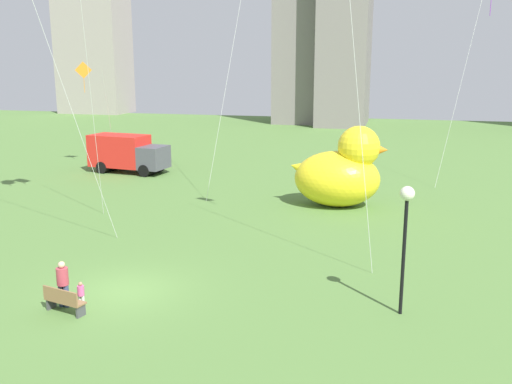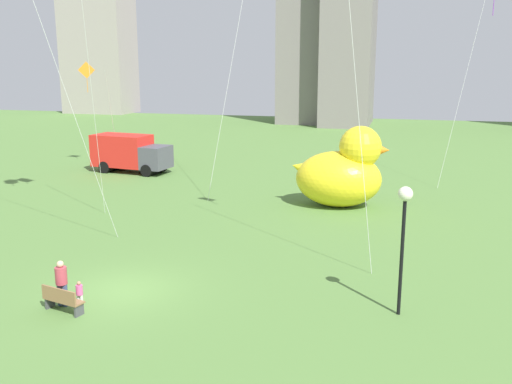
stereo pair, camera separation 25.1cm
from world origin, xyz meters
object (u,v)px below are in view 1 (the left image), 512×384
Objects in this scene: lamppost at (406,216)px; box_truck at (127,154)px; person_adult at (63,282)px; park_bench at (63,300)px; giant_inflatable_duck at (341,172)px; kite_orange at (85,74)px; person_child at (81,294)px.

box_truck is at bearing 134.26° from lamppost.
park_bench is at bearing -58.64° from person_adult.
box_truck is (-9.11, 23.08, 0.55)m from person_adult.
park_bench is at bearing -113.64° from giant_inflatable_duck.
park_bench is 18.58m from giant_inflatable_duck.
box_truck is 7.06m from kite_orange.
giant_inflatable_duck reaches higher than person_adult.
giant_inflatable_duck is 1.31× the size of lamppost.
giant_inflatable_duck is 0.91× the size of box_truck.
person_adult is 1.72× the size of person_child.
person_adult is (-0.30, 0.50, 0.43)m from park_bench.
lamppost is 0.70× the size of box_truck.
person_adult is at bearing -178.46° from person_child.
person_adult is at bearing -115.14° from giant_inflatable_duck.
park_bench is 0.28× the size of giant_inflatable_duck.
person_child is 0.22× the size of lamppost.
lamppost is (3.49, -14.25, 1.37)m from giant_inflatable_duck.
park_bench is 0.25× the size of box_truck.
kite_orange is (-13.11, 24.54, 6.91)m from park_bench.
kite_orange reaches higher than person_child.
person_child is at bearing -168.22° from lamppost.
kite_orange reaches higher than box_truck.
person_child is at bearing -60.74° from kite_orange.
box_truck reaches higher than person_child.
park_bench is 0.36× the size of lamppost.
person_adult is 0.29× the size of giant_inflatable_duck.
lamppost is (10.57, 2.20, 2.87)m from person_child.
box_truck is at bearing -14.61° from kite_orange.
kite_orange reaches higher than park_bench.
kite_orange is at bearing 159.74° from giant_inflatable_duck.
box_truck is (-9.41, 23.58, 0.98)m from park_bench.
giant_inflatable_duck reaches higher than lamppost.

